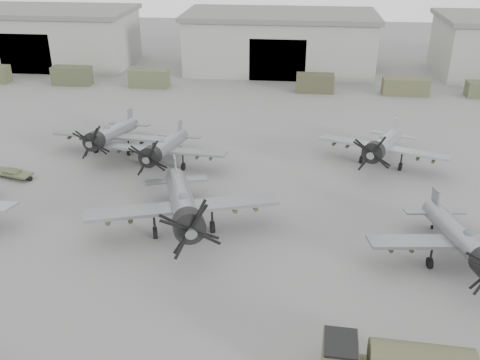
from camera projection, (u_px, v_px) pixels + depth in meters
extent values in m
plane|color=#555553|center=(229.00, 353.00, 28.61)|extent=(220.00, 220.00, 0.00)
cube|color=gray|center=(44.00, 38.00, 86.11)|extent=(28.00, 14.00, 8.00)
cube|color=#5A5A56|center=(40.00, 10.00, 84.23)|extent=(29.00, 14.80, 0.70)
cube|color=black|center=(25.00, 54.00, 80.46)|extent=(8.12, 0.40, 6.00)
cube|color=gray|center=(280.00, 44.00, 82.41)|extent=(28.00, 14.00, 8.00)
cube|color=#5A5A56|center=(281.00, 14.00, 80.52)|extent=(29.00, 14.80, 0.70)
cube|color=black|center=(277.00, 60.00, 76.75)|extent=(8.12, 0.40, 6.00)
cube|color=#3B4029|center=(72.00, 76.00, 75.65)|extent=(5.43, 2.20, 2.58)
cube|color=#434A30|center=(149.00, 78.00, 74.58)|extent=(5.50, 2.20, 2.46)
cube|color=#393925|center=(315.00, 83.00, 72.33)|extent=(5.06, 2.20, 2.48)
cube|color=#47492F|center=(406.00, 87.00, 71.21)|extent=(6.06, 2.20, 2.23)
cylinder|color=gray|center=(182.00, 200.00, 39.24)|extent=(5.13, 11.75, 3.47)
cylinder|color=black|center=(189.00, 225.00, 34.26)|extent=(2.54, 2.31, 2.31)
cube|color=gray|center=(183.00, 207.00, 38.77)|extent=(14.00, 6.51, 0.62)
cube|color=gray|center=(175.00, 169.00, 43.78)|extent=(0.68, 1.81, 2.22)
ellipsoid|color=#3F4C54|center=(183.00, 198.00, 37.23)|extent=(1.04, 1.47, 0.62)
cylinder|color=black|center=(155.00, 233.00, 38.98)|extent=(0.56, 0.94, 0.89)
cylinder|color=black|center=(212.00, 227.00, 39.72)|extent=(0.56, 0.94, 0.89)
cylinder|color=black|center=(177.00, 197.00, 44.55)|extent=(0.23, 0.38, 0.36)
cylinder|color=gray|center=(457.00, 234.00, 35.53)|extent=(2.56, 10.28, 3.00)
cube|color=gray|center=(460.00, 242.00, 35.12)|extent=(12.16, 3.44, 0.54)
cube|color=gray|center=(435.00, 200.00, 39.53)|extent=(0.29, 1.60, 1.92)
ellipsoid|color=#3F4C54|center=(469.00, 235.00, 33.77)|extent=(0.70, 1.21, 0.54)
cylinder|color=black|center=(430.00, 263.00, 35.61)|extent=(0.35, 0.79, 0.77)
cylinder|color=black|center=(432.00, 227.00, 40.19)|extent=(0.15, 0.32, 0.31)
cylinder|color=gray|center=(114.00, 132.00, 53.15)|extent=(2.20, 9.92, 2.90)
cylinder|color=black|center=(94.00, 141.00, 48.99)|extent=(1.88, 1.61, 1.93)
cube|color=gray|center=(112.00, 136.00, 52.76)|extent=(11.72, 2.99, 0.52)
cube|color=gray|center=(130.00, 116.00, 56.94)|extent=(0.24, 1.55, 1.85)
ellipsoid|color=#3F4C54|center=(107.00, 129.00, 51.47)|extent=(0.65, 1.15, 0.52)
cylinder|color=black|center=(96.00, 149.00, 53.54)|extent=(0.32, 0.76, 0.74)
cylinder|color=black|center=(129.00, 152.00, 52.94)|extent=(0.32, 0.76, 0.74)
cylinder|color=black|center=(131.00, 135.00, 57.59)|extent=(0.14, 0.30, 0.30)
cylinder|color=#999CA1|center=(385.00, 143.00, 50.27)|extent=(4.96, 10.10, 3.02)
cylinder|color=black|center=(373.00, 152.00, 46.31)|extent=(2.26, 2.08, 2.01)
cube|color=#999CA1|center=(383.00, 147.00, 49.91)|extent=(12.06, 6.24, 0.54)
cube|color=#999CA1|center=(395.00, 126.00, 53.86)|extent=(0.67, 1.55, 1.93)
ellipsoid|color=#3F4C54|center=(382.00, 139.00, 48.65)|extent=(0.95, 1.29, 0.54)
cylinder|color=black|center=(361.00, 160.00, 51.18)|extent=(0.52, 0.82, 0.77)
cylinder|color=black|center=(400.00, 167.00, 49.68)|extent=(0.52, 0.82, 0.77)
cylinder|color=black|center=(392.00, 147.00, 54.55)|extent=(0.22, 0.33, 0.31)
cylinder|color=gray|center=(167.00, 145.00, 49.92)|extent=(2.20, 9.92, 2.90)
cylinder|color=black|center=(150.00, 156.00, 45.77)|extent=(1.88, 1.61, 1.93)
cube|color=gray|center=(165.00, 150.00, 49.53)|extent=(11.72, 2.99, 0.52)
cube|color=gray|center=(180.00, 128.00, 53.72)|extent=(0.24, 1.55, 1.85)
ellipsoid|color=#3F4C54|center=(161.00, 143.00, 48.25)|extent=(0.65, 1.15, 0.52)
cylinder|color=black|center=(147.00, 164.00, 50.31)|extent=(0.32, 0.76, 0.74)
cylinder|color=black|center=(183.00, 167.00, 49.71)|extent=(0.32, 0.76, 0.74)
cylinder|color=black|center=(180.00, 148.00, 54.36)|extent=(0.14, 0.30, 0.30)
cube|color=#43442C|center=(339.00, 358.00, 26.06)|extent=(1.82, 2.52, 1.80)
cube|color=black|center=(341.00, 343.00, 25.65)|extent=(1.70, 2.20, 0.16)
cube|color=#424A30|center=(12.00, 173.00, 48.18)|extent=(3.96, 2.27, 0.18)
cylinder|color=black|center=(13.00, 175.00, 48.28)|extent=(1.54, 0.79, 0.43)
cylinder|color=#424A30|center=(12.00, 171.00, 48.09)|extent=(1.41, 0.65, 0.31)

